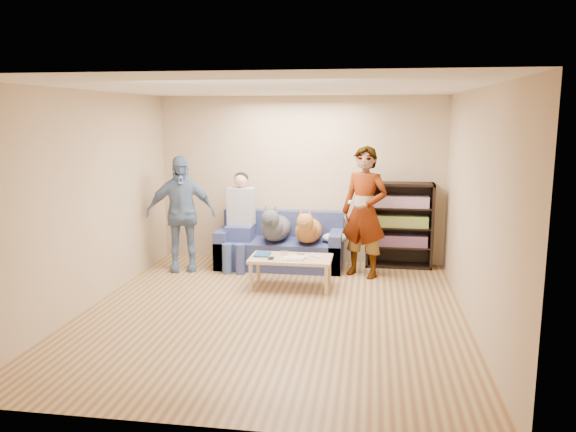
% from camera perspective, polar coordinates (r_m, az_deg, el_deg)
% --- Properties ---
extents(ground, '(5.00, 5.00, 0.00)m').
position_cam_1_polar(ground, '(6.74, -1.55, -9.80)').
color(ground, brown).
rests_on(ground, ground).
extents(ceiling, '(5.00, 5.00, 0.00)m').
position_cam_1_polar(ceiling, '(6.33, -1.67, 12.88)').
color(ceiling, white).
rests_on(ceiling, ground).
extents(wall_back, '(4.50, 0.00, 4.50)m').
position_cam_1_polar(wall_back, '(8.86, 1.26, 3.72)').
color(wall_back, tan).
rests_on(wall_back, ground).
extents(wall_front, '(4.50, 0.00, 4.50)m').
position_cam_1_polar(wall_front, '(4.02, -7.94, -4.41)').
color(wall_front, tan).
rests_on(wall_front, ground).
extents(wall_left, '(0.00, 5.00, 5.00)m').
position_cam_1_polar(wall_left, '(7.15, -19.65, 1.54)').
color(wall_left, tan).
rests_on(wall_left, ground).
extents(wall_right, '(0.00, 5.00, 5.00)m').
position_cam_1_polar(wall_right, '(6.41, 18.62, 0.65)').
color(wall_right, tan).
rests_on(wall_right, ground).
extents(blanket, '(0.40, 0.34, 0.14)m').
position_cam_1_polar(blanket, '(8.43, 4.82, -2.20)').
color(blanket, '#BBBAC0').
rests_on(blanket, sofa).
extents(person_standing_right, '(0.81, 0.70, 1.88)m').
position_cam_1_polar(person_standing_right, '(8.07, 7.77, 0.39)').
color(person_standing_right, gray).
rests_on(person_standing_right, ground).
extents(person_standing_left, '(1.09, 0.71, 1.72)m').
position_cam_1_polar(person_standing_left, '(8.49, -10.84, 0.26)').
color(person_standing_left, '#6B82AC').
rests_on(person_standing_left, ground).
extents(held_controller, '(0.05, 0.13, 0.03)m').
position_cam_1_polar(held_controller, '(7.85, 6.31, 1.44)').
color(held_controller, white).
rests_on(held_controller, person_standing_right).
extents(notebook_blue, '(0.20, 0.26, 0.03)m').
position_cam_1_polar(notebook_blue, '(7.67, -2.62, -3.91)').
color(notebook_blue, '#1A4492').
rests_on(notebook_blue, coffee_table).
extents(papers, '(0.26, 0.20, 0.02)m').
position_cam_1_polar(papers, '(7.46, 0.56, -4.36)').
color(papers, beige).
rests_on(papers, coffee_table).
extents(magazine, '(0.22, 0.17, 0.01)m').
position_cam_1_polar(magazine, '(7.47, 0.81, -4.23)').
color(magazine, beige).
rests_on(magazine, coffee_table).
extents(camera_silver, '(0.11, 0.06, 0.05)m').
position_cam_1_polar(camera_silver, '(7.69, -0.46, -3.78)').
color(camera_silver, silver).
rests_on(camera_silver, coffee_table).
extents(controller_a, '(0.04, 0.13, 0.03)m').
position_cam_1_polar(controller_a, '(7.62, 2.49, -3.99)').
color(controller_a, silver).
rests_on(controller_a, coffee_table).
extents(controller_b, '(0.09, 0.06, 0.03)m').
position_cam_1_polar(controller_b, '(7.54, 3.03, -4.16)').
color(controller_b, white).
rests_on(controller_b, coffee_table).
extents(headphone_cup_a, '(0.07, 0.07, 0.02)m').
position_cam_1_polar(headphone_cup_a, '(7.51, 1.78, -4.23)').
color(headphone_cup_a, silver).
rests_on(headphone_cup_a, coffee_table).
extents(headphone_cup_b, '(0.07, 0.07, 0.02)m').
position_cam_1_polar(headphone_cup_b, '(7.59, 1.86, -4.08)').
color(headphone_cup_b, silver).
rests_on(headphone_cup_b, coffee_table).
extents(pen_orange, '(0.13, 0.06, 0.01)m').
position_cam_1_polar(pen_orange, '(7.41, -0.04, -4.48)').
color(pen_orange, '#C47A1B').
rests_on(pen_orange, coffee_table).
extents(pen_black, '(0.13, 0.08, 0.01)m').
position_cam_1_polar(pen_black, '(7.72, 1.37, -3.88)').
color(pen_black, black).
rests_on(pen_black, coffee_table).
extents(wallet, '(0.07, 0.12, 0.02)m').
position_cam_1_polar(wallet, '(7.48, -1.74, -4.31)').
color(wallet, black).
rests_on(wallet, coffee_table).
extents(sofa, '(1.90, 0.85, 0.82)m').
position_cam_1_polar(sofa, '(8.68, -0.75, -3.26)').
color(sofa, '#515B93').
rests_on(sofa, ground).
extents(person_seated, '(0.40, 0.73, 1.47)m').
position_cam_1_polar(person_seated, '(8.57, -4.92, -0.10)').
color(person_seated, '#3C4985').
rests_on(person_seated, sofa).
extents(dog_gray, '(0.43, 1.26, 0.62)m').
position_cam_1_polar(dog_gray, '(8.43, -1.32, -1.12)').
color(dog_gray, '#4A4D54').
rests_on(dog_gray, sofa).
extents(dog_tan, '(0.40, 1.16, 0.58)m').
position_cam_1_polar(dog_tan, '(8.33, 2.04, -1.37)').
color(dog_tan, '#A56C32').
rests_on(dog_tan, sofa).
extents(coffee_table, '(1.10, 0.60, 0.42)m').
position_cam_1_polar(coffee_table, '(7.57, 0.29, -4.55)').
color(coffee_table, '#D4BF82').
rests_on(coffee_table, ground).
extents(bookshelf, '(1.00, 0.34, 1.30)m').
position_cam_1_polar(bookshelf, '(8.72, 11.25, -0.71)').
color(bookshelf, black).
rests_on(bookshelf, ground).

